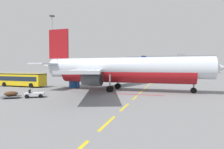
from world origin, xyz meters
TOP-DOWN VIEW (x-y plane):
  - apron_paint_markings at (18.00, 37.70)m, footprint 8.00×98.98m
  - airliner_foreground at (14.20, 26.24)m, footprint 34.67×34.63m
  - airliner_mid_left at (3.76, 82.97)m, footprint 25.99×27.79m
  - apron_shuttle_bus at (-9.43, 26.86)m, footprint 12.14×3.44m
  - fuel_service_truck at (21.10, 47.76)m, footprint 7.37×5.07m
  - uld_cargo_container at (3.30, 28.25)m, footprint 1.80×1.77m
  - apron_light_mast_near at (-27.83, 65.54)m, footprint 1.80×1.80m
  - terminal_satellite at (22.75, 155.95)m, footprint 68.46×18.73m

SIDE VIEW (x-z plane):
  - apron_paint_markings at x=18.00m, z-range 0.00..0.01m
  - uld_cargo_container at x=3.30m, z-range 0.00..1.60m
  - fuel_service_truck at x=21.10m, z-range 0.08..3.22m
  - apron_shuttle_bus at x=-9.43m, z-range 0.25..3.25m
  - airliner_mid_left at x=3.76m, z-range -1.86..8.67m
  - airliner_foreground at x=14.20m, z-range -2.15..10.05m
  - terminal_satellite at x=22.75m, z-range -0.78..14.41m
  - apron_light_mast_near at x=-27.83m, z-range 3.16..30.93m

